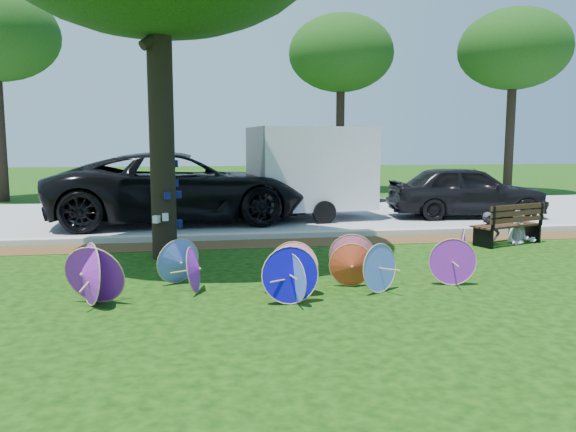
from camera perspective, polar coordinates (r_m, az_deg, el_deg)
name	(u,v)px	position (r m, az deg, el deg)	size (l,w,h in m)	color
ground	(275,307)	(7.20, -1.35, -9.25)	(90.00, 90.00, 0.00)	black
mulch_strip	(244,244)	(11.56, -4.47, -2.88)	(90.00, 1.00, 0.01)	#472D16
curb	(241,236)	(12.24, -4.76, -2.05)	(90.00, 0.30, 0.12)	#B7B5AD
street	(230,215)	(16.34, -5.93, 0.12)	(90.00, 8.00, 0.01)	gray
parasol_pile	(280,266)	(7.83, -0.84, -5.13)	(6.13, 1.84, 0.82)	purple
black_van	(180,188)	(14.83, -10.95, 2.83)	(3.04, 6.59, 1.83)	black
dark_pickup	(466,191)	(16.44, 17.66, 2.40)	(1.72, 4.28, 1.46)	black
cargo_trailer	(312,168)	(15.30, 2.42, 4.89)	(3.13, 1.98, 2.79)	silver
park_bench	(506,224)	(12.37, 21.28, -0.75)	(1.60, 0.61, 0.83)	black
person_left	(490,213)	(12.22, 19.80, 0.26)	(0.46, 0.30, 1.27)	#333645
person_right	(521,212)	(12.57, 22.59, 0.42)	(0.64, 0.50, 1.32)	silver
bg_trees	(297,47)	(22.69, 0.97, 16.79)	(23.84, 6.55, 7.40)	black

